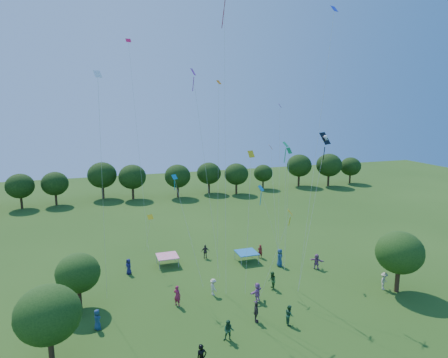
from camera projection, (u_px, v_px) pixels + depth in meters
The scene contains 38 objects.
near_tree_west at pixel (48, 315), 25.91m from camera, with size 4.26×4.26×5.55m.
near_tree_north at pixel (78, 273), 33.27m from camera, with size 3.66×3.66×4.83m.
near_tree_east at pixel (400, 253), 36.13m from camera, with size 4.27×4.27×5.73m.
treeline at pixel (143, 176), 72.09m from camera, with size 88.01×8.77×6.77m.
tent_red_stripe at pixel (167, 256), 42.58m from camera, with size 2.20×2.20×1.10m.
tent_blue at pixel (247, 253), 43.57m from camera, with size 2.20×2.20×1.10m.
man_in_black at pixel (202, 358), 25.75m from camera, with size 0.70×0.45×1.88m, color black.
crowd_person_0 at pixel (280, 258), 42.36m from camera, with size 0.94×0.51×1.91m, color navy.
crowd_person_1 at pixel (260, 251), 44.69m from camera, with size 0.57×0.37×1.53m, color maroon.
crowd_person_2 at pixel (229, 331), 29.09m from camera, with size 0.79×0.43×1.61m, color #204C2B.
crowd_person_3 at pixel (384, 281), 37.07m from camera, with size 1.09×0.49×1.67m, color #BBB796.
crowd_person_4 at pixel (256, 312), 31.58m from camera, with size 0.98×0.45×1.67m, color #3A322F.
crowd_person_5 at pixel (257, 292), 34.90m from camera, with size 1.58×0.56×1.69m, color #A662A8.
crowd_person_6 at pixel (97, 320), 30.55m from camera, with size 0.80×0.43×1.62m, color navy.
crowd_person_7 at pixel (73, 309), 32.30m from camera, with size 0.55×0.35×1.47m, color maroon.
crowd_person_8 at pixel (272, 281), 37.13m from camera, with size 0.85×0.46×1.72m, color #265022.
crowd_person_9 at pixel (213, 287), 36.02m from camera, with size 1.01×0.45×1.55m, color beige.
crowd_person_10 at pixel (205, 252), 44.55m from camera, with size 0.92×0.42×1.57m, color #433735.
crowd_person_11 at pixel (317, 261), 41.71m from camera, with size 1.51×0.54×1.62m, color #8A5081.
crowd_person_12 at pixel (129, 266), 40.44m from camera, with size 0.80×0.43×1.62m, color navy.
crowd_person_13 at pixel (177, 296), 34.13m from camera, with size 0.68×0.44×1.82m, color maroon.
crowd_person_14 at pixel (289, 315), 31.27m from camera, with size 0.79×0.43×1.60m, color #204C2D.
pirate_kite at pixel (325, 141), 34.34m from camera, with size 3.67×2.28×13.32m.
red_high_kite at pixel (225, 43), 32.47m from camera, with size 1.29×3.76×25.70m.
small_kite_0 at pixel (134, 103), 41.72m from camera, with size 1.27×2.39×22.34m.
small_kite_1 at pixel (285, 228), 29.12m from camera, with size 1.54×3.01×8.35m.
small_kite_2 at pixel (150, 221), 40.59m from camera, with size 0.66×2.88×4.70m.
small_kite_3 at pixel (285, 168), 35.57m from camera, with size 1.14×1.32×12.46m.
small_kite_4 at pixel (324, 89), 31.62m from camera, with size 2.79×0.66×23.20m.
small_kite_5 at pixel (198, 112), 34.83m from camera, with size 2.16×2.09×18.75m.
small_kite_6 at pixel (100, 139), 28.41m from camera, with size 0.61×3.23×17.99m.
small_kite_7 at pixel (180, 198), 35.31m from camera, with size 2.02×3.29×9.56m.
small_kite_8 at pixel (272, 163), 46.07m from camera, with size 1.31×4.82×11.00m.
small_kite_9 at pixel (218, 143), 35.01m from camera, with size 0.69×0.95×17.75m.
small_kite_10 at pixel (250, 178), 32.80m from camera, with size 1.11×1.20×11.99m.
small_kite_11 at pixel (288, 175), 35.21m from camera, with size 1.06×1.87×12.02m.
small_kite_12 at pixel (264, 199), 37.65m from camera, with size 2.41×1.82×8.17m.
small_kite_13 at pixel (280, 137), 43.03m from camera, with size 1.08×2.45×15.74m.
Camera 1 is at (-10.03, -16.47, 17.19)m, focal length 32.00 mm.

